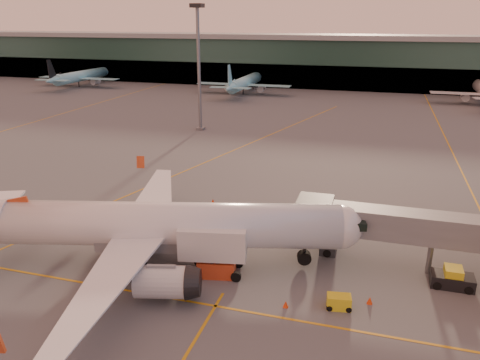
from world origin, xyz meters
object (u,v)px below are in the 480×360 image
(main_airplane, at_px, (151,226))
(gpu_cart, at_px, (339,302))
(pushback_tug, at_px, (452,279))
(catering_truck, at_px, (214,247))

(main_airplane, xyz_separation_m, gpu_cart, (18.17, -2.38, -3.45))
(gpu_cart, xyz_separation_m, pushback_tug, (9.39, 6.26, 0.19))
(main_airplane, height_order, catering_truck, main_airplane)
(catering_truck, distance_m, gpu_cart, 12.21)
(catering_truck, distance_m, pushback_tug, 21.63)
(main_airplane, relative_size, catering_truck, 6.12)
(gpu_cart, bearing_deg, pushback_tug, 24.45)
(catering_truck, height_order, gpu_cart, catering_truck)
(pushback_tug, bearing_deg, gpu_cart, -146.17)
(catering_truck, bearing_deg, main_airplane, 168.15)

